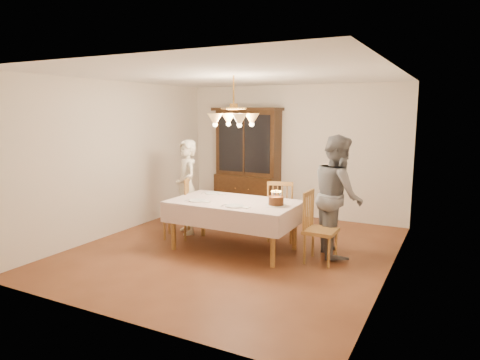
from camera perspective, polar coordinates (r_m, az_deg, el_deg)
The scene contains 14 objects.
ground at distance 6.62m, azimuth -0.81°, elevation -9.25°, with size 5.00×5.00×0.00m, color brown.
room_shell at distance 6.30m, azimuth -0.84°, elevation 4.52°, with size 5.00×5.00×5.00m.
dining_table at distance 6.44m, azimuth -0.82°, elevation -3.48°, with size 1.90×1.10×0.76m.
china_hutch at distance 8.76m, azimuth 1.04°, elevation 2.28°, with size 1.38×0.54×2.16m.
chair_far_side at distance 7.00m, azimuth 5.50°, elevation -4.51°, with size 0.53×0.52×1.00m.
chair_left_end at distance 7.21m, azimuth -8.39°, elevation -4.06°, with size 0.56×0.57×1.00m.
chair_right_end at distance 6.07m, azimuth 10.62°, elevation -6.75°, with size 0.42×0.44×1.00m.
elderly_woman at distance 7.37m, azimuth -7.09°, elevation -0.94°, with size 0.59×0.39×1.62m, color beige.
adult_in_grey at distance 6.37m, azimuth 12.88°, elevation -2.02°, with size 0.86×0.67×1.76m, color slate.
birthday_cake at distance 6.12m, azimuth 4.84°, elevation -2.86°, with size 0.30×0.30×0.21m.
place_setting_near_left at distance 6.44m, azimuth -5.66°, elevation -2.76°, with size 0.40×0.25×0.02m.
place_setting_near_right at distance 6.05m, azimuth -0.61°, elevation -3.50°, with size 0.41×0.27×0.02m.
place_setting_far_left at distance 6.99m, azimuth -3.53°, elevation -1.79°, with size 0.40×0.26×0.02m.
chandelier at distance 6.28m, azimuth -0.85°, elevation 8.11°, with size 0.62×0.62×0.73m.
Camera 1 is at (2.98, -5.53, 2.09)m, focal length 32.00 mm.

